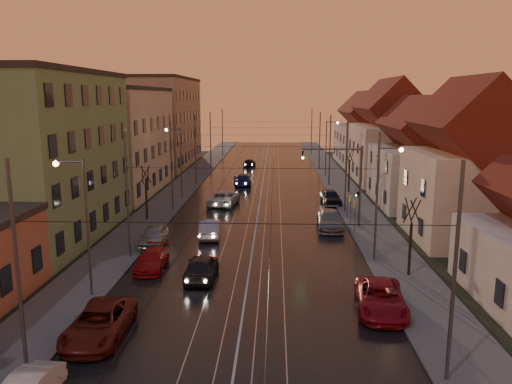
# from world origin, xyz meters

# --- Properties ---
(ground) EXTENTS (160.00, 160.00, 0.00)m
(ground) POSITION_xyz_m (0.00, 0.00, 0.00)
(ground) COLOR black
(ground) RESTS_ON ground
(road) EXTENTS (16.00, 120.00, 0.04)m
(road) POSITION_xyz_m (0.00, 40.00, 0.02)
(road) COLOR black
(road) RESTS_ON ground
(sidewalk_left) EXTENTS (4.00, 120.00, 0.15)m
(sidewalk_left) POSITION_xyz_m (-10.00, 40.00, 0.07)
(sidewalk_left) COLOR #4C4C4C
(sidewalk_left) RESTS_ON ground
(sidewalk_right) EXTENTS (4.00, 120.00, 0.15)m
(sidewalk_right) POSITION_xyz_m (10.00, 40.00, 0.07)
(sidewalk_right) COLOR #4C4C4C
(sidewalk_right) RESTS_ON ground
(tram_rail_0) EXTENTS (0.06, 120.00, 0.03)m
(tram_rail_0) POSITION_xyz_m (-2.20, 40.00, 0.06)
(tram_rail_0) COLOR gray
(tram_rail_0) RESTS_ON road
(tram_rail_1) EXTENTS (0.06, 120.00, 0.03)m
(tram_rail_1) POSITION_xyz_m (-0.77, 40.00, 0.06)
(tram_rail_1) COLOR gray
(tram_rail_1) RESTS_ON road
(tram_rail_2) EXTENTS (0.06, 120.00, 0.03)m
(tram_rail_2) POSITION_xyz_m (0.77, 40.00, 0.06)
(tram_rail_2) COLOR gray
(tram_rail_2) RESTS_ON road
(tram_rail_3) EXTENTS (0.06, 120.00, 0.03)m
(tram_rail_3) POSITION_xyz_m (2.20, 40.00, 0.06)
(tram_rail_3) COLOR gray
(tram_rail_3) RESTS_ON road
(apartment_left_1) EXTENTS (10.00, 18.00, 13.00)m
(apartment_left_1) POSITION_xyz_m (-17.50, 14.00, 6.50)
(apartment_left_1) COLOR #678856
(apartment_left_1) RESTS_ON ground
(apartment_left_2) EXTENTS (10.00, 20.00, 12.00)m
(apartment_left_2) POSITION_xyz_m (-17.50, 34.00, 6.00)
(apartment_left_2) COLOR #B5A88C
(apartment_left_2) RESTS_ON ground
(apartment_left_3) EXTENTS (10.00, 24.00, 14.00)m
(apartment_left_3) POSITION_xyz_m (-17.50, 58.00, 7.00)
(apartment_left_3) COLOR #8C7B5A
(apartment_left_3) RESTS_ON ground
(house_right_1) EXTENTS (8.67, 10.20, 10.80)m
(house_right_1) POSITION_xyz_m (17.00, 15.00, 5.45)
(house_right_1) COLOR beige
(house_right_1) RESTS_ON ground
(house_right_2) EXTENTS (9.18, 12.24, 9.20)m
(house_right_2) POSITION_xyz_m (17.00, 28.00, 4.64)
(house_right_2) COLOR beige
(house_right_2) RESTS_ON ground
(house_right_3) EXTENTS (9.18, 14.28, 11.50)m
(house_right_3) POSITION_xyz_m (17.00, 43.00, 5.80)
(house_right_3) COLOR beige
(house_right_3) RESTS_ON ground
(house_right_4) EXTENTS (9.18, 16.32, 10.00)m
(house_right_4) POSITION_xyz_m (17.00, 61.00, 5.05)
(house_right_4) COLOR beige
(house_right_4) RESTS_ON ground
(catenary_pole_l_0) EXTENTS (0.16, 0.16, 9.00)m
(catenary_pole_l_0) POSITION_xyz_m (-8.60, -6.00, 4.50)
(catenary_pole_l_0) COLOR #595B60
(catenary_pole_l_0) RESTS_ON ground
(catenary_pole_r_0) EXTENTS (0.16, 0.16, 9.00)m
(catenary_pole_r_0) POSITION_xyz_m (8.60, -6.00, 4.50)
(catenary_pole_r_0) COLOR #595B60
(catenary_pole_r_0) RESTS_ON ground
(catenary_pole_l_1) EXTENTS (0.16, 0.16, 9.00)m
(catenary_pole_l_1) POSITION_xyz_m (-8.60, 9.00, 4.50)
(catenary_pole_l_1) COLOR #595B60
(catenary_pole_l_1) RESTS_ON ground
(catenary_pole_r_1) EXTENTS (0.16, 0.16, 9.00)m
(catenary_pole_r_1) POSITION_xyz_m (8.60, 9.00, 4.50)
(catenary_pole_r_1) COLOR #595B60
(catenary_pole_r_1) RESTS_ON ground
(catenary_pole_l_2) EXTENTS (0.16, 0.16, 9.00)m
(catenary_pole_l_2) POSITION_xyz_m (-8.60, 24.00, 4.50)
(catenary_pole_l_2) COLOR #595B60
(catenary_pole_l_2) RESTS_ON ground
(catenary_pole_r_2) EXTENTS (0.16, 0.16, 9.00)m
(catenary_pole_r_2) POSITION_xyz_m (8.60, 24.00, 4.50)
(catenary_pole_r_2) COLOR #595B60
(catenary_pole_r_2) RESTS_ON ground
(catenary_pole_l_3) EXTENTS (0.16, 0.16, 9.00)m
(catenary_pole_l_3) POSITION_xyz_m (-8.60, 39.00, 4.50)
(catenary_pole_l_3) COLOR #595B60
(catenary_pole_l_3) RESTS_ON ground
(catenary_pole_r_3) EXTENTS (0.16, 0.16, 9.00)m
(catenary_pole_r_3) POSITION_xyz_m (8.60, 39.00, 4.50)
(catenary_pole_r_3) COLOR #595B60
(catenary_pole_r_3) RESTS_ON ground
(catenary_pole_l_4) EXTENTS (0.16, 0.16, 9.00)m
(catenary_pole_l_4) POSITION_xyz_m (-8.60, 54.00, 4.50)
(catenary_pole_l_4) COLOR #595B60
(catenary_pole_l_4) RESTS_ON ground
(catenary_pole_r_4) EXTENTS (0.16, 0.16, 9.00)m
(catenary_pole_r_4) POSITION_xyz_m (8.60, 54.00, 4.50)
(catenary_pole_r_4) COLOR #595B60
(catenary_pole_r_4) RESTS_ON ground
(catenary_pole_l_5) EXTENTS (0.16, 0.16, 9.00)m
(catenary_pole_l_5) POSITION_xyz_m (-8.60, 72.00, 4.50)
(catenary_pole_l_5) COLOR #595B60
(catenary_pole_l_5) RESTS_ON ground
(catenary_pole_r_5) EXTENTS (0.16, 0.16, 9.00)m
(catenary_pole_r_5) POSITION_xyz_m (8.60, 72.00, 4.50)
(catenary_pole_r_5) COLOR #595B60
(catenary_pole_r_5) RESTS_ON ground
(street_lamp_0) EXTENTS (1.75, 0.32, 8.00)m
(street_lamp_0) POSITION_xyz_m (-9.10, 2.00, 4.89)
(street_lamp_0) COLOR #595B60
(street_lamp_0) RESTS_ON ground
(street_lamp_1) EXTENTS (1.75, 0.32, 8.00)m
(street_lamp_1) POSITION_xyz_m (9.10, 10.00, 4.89)
(street_lamp_1) COLOR #595B60
(street_lamp_1) RESTS_ON ground
(street_lamp_2) EXTENTS (1.75, 0.32, 8.00)m
(street_lamp_2) POSITION_xyz_m (-9.10, 30.00, 4.89)
(street_lamp_2) COLOR #595B60
(street_lamp_2) RESTS_ON ground
(street_lamp_3) EXTENTS (1.75, 0.32, 8.00)m
(street_lamp_3) POSITION_xyz_m (9.10, 46.00, 4.89)
(street_lamp_3) COLOR #595B60
(street_lamp_3) RESTS_ON ground
(traffic_light_mast) EXTENTS (5.30, 0.32, 7.20)m
(traffic_light_mast) POSITION_xyz_m (7.99, 18.00, 4.60)
(traffic_light_mast) COLOR #595B60
(traffic_light_mast) RESTS_ON ground
(bare_tree_0) EXTENTS (1.09, 1.09, 5.11)m
(bare_tree_0) POSITION_xyz_m (-10.20, 20.00, 2.49)
(bare_tree_0) COLOR black
(bare_tree_0) RESTS_ON ground
(bare_tree_1) EXTENTS (1.09, 1.09, 5.11)m
(bare_tree_1) POSITION_xyz_m (10.20, 6.00, 2.49)
(bare_tree_1) COLOR black
(bare_tree_1) RESTS_ON ground
(bare_tree_2) EXTENTS (1.09, 1.09, 5.11)m
(bare_tree_2) POSITION_xyz_m (10.40, 34.00, 2.49)
(bare_tree_2) COLOR black
(bare_tree_2) RESTS_ON ground
(driving_car_0) EXTENTS (1.87, 4.59, 1.56)m
(driving_car_0) POSITION_xyz_m (-2.94, 5.19, 0.78)
(driving_car_0) COLOR black
(driving_car_0) RESTS_ON ground
(driving_car_1) EXTENTS (1.98, 4.70, 1.51)m
(driving_car_1) POSITION_xyz_m (-3.63, 14.60, 0.75)
(driving_car_1) COLOR #ADADB3
(driving_car_1) RESTS_ON ground
(driving_car_2) EXTENTS (3.34, 5.95, 1.57)m
(driving_car_2) POSITION_xyz_m (-3.73, 26.81, 0.79)
(driving_car_2) COLOR #BABABA
(driving_car_2) RESTS_ON ground
(driving_car_3) EXTENTS (2.68, 5.45, 1.52)m
(driving_car_3) POSITION_xyz_m (-2.58, 38.82, 0.76)
(driving_car_3) COLOR #181A48
(driving_car_3) RESTS_ON ground
(driving_car_4) EXTENTS (2.08, 4.20, 1.38)m
(driving_car_4) POSITION_xyz_m (-2.55, 55.83, 0.69)
(driving_car_4) COLOR black
(driving_car_4) RESTS_ON ground
(parked_left_1) EXTENTS (2.50, 5.37, 1.49)m
(parked_left_1) POSITION_xyz_m (-6.65, -2.81, 0.74)
(parked_left_1) COLOR maroon
(parked_left_1) RESTS_ON ground
(parked_left_2) EXTENTS (1.90, 4.44, 1.28)m
(parked_left_2) POSITION_xyz_m (-6.52, 6.85, 0.64)
(parked_left_2) COLOR #A91210
(parked_left_2) RESTS_ON ground
(parked_left_3) EXTENTS (1.95, 4.53, 1.52)m
(parked_left_3) POSITION_xyz_m (-7.60, 11.92, 0.76)
(parked_left_3) COLOR #A5A6AA
(parked_left_3) RESTS_ON ground
(parked_right_0) EXTENTS (2.98, 5.60, 1.50)m
(parked_right_0) POSITION_xyz_m (7.33, 0.67, 0.75)
(parked_right_0) COLOR maroon
(parked_right_0) RESTS_ON ground
(parked_right_1) EXTENTS (2.43, 5.49, 1.57)m
(parked_right_1) POSITION_xyz_m (6.44, 17.64, 0.78)
(parked_right_1) COLOR gray
(parked_right_1) RESTS_ON ground
(parked_right_2) EXTENTS (2.19, 4.61, 1.52)m
(parked_right_2) POSITION_xyz_m (7.60, 27.79, 0.76)
(parked_right_2) COLOR black
(parked_right_2) RESTS_ON ground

